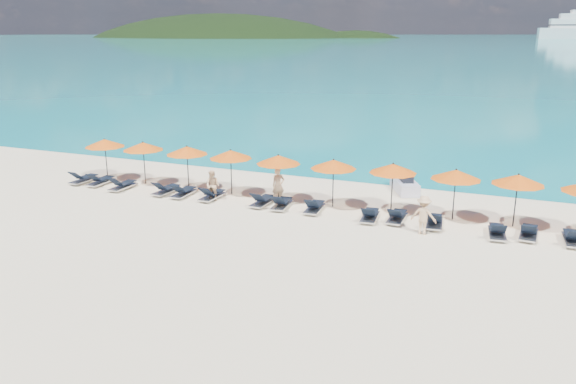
% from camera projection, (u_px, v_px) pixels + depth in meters
% --- Properties ---
extents(ground, '(1400.00, 1400.00, 0.00)m').
position_uv_depth(ground, '(259.00, 242.00, 21.60)').
color(ground, beige).
extents(sea, '(1600.00, 1300.00, 0.01)m').
position_uv_depth(sea, '(514.00, 38.00, 609.67)').
color(sea, '#1FA9B2').
rests_on(sea, ground).
extents(headland_main, '(374.00, 242.00, 126.50)m').
position_uv_depth(headland_main, '(218.00, 73.00, 621.02)').
color(headland_main, black).
rests_on(headland_main, ground).
extents(headland_small, '(162.00, 126.00, 85.50)m').
position_uv_depth(headland_small, '(354.00, 73.00, 584.15)').
color(headland_small, black).
rests_on(headland_small, ground).
extents(jetski, '(1.92, 2.69, 0.90)m').
position_uv_depth(jetski, '(405.00, 184.00, 28.26)').
color(jetski, silver).
rests_on(jetski, ground).
extents(beachgoer_a, '(0.72, 0.70, 1.66)m').
position_uv_depth(beachgoer_a, '(278.00, 186.00, 26.31)').
color(beachgoer_a, '#DEB182').
rests_on(beachgoer_a, ground).
extents(beachgoer_b, '(0.72, 0.43, 1.46)m').
position_uv_depth(beachgoer_b, '(213.00, 186.00, 26.68)').
color(beachgoer_b, '#DEB182').
rests_on(beachgoer_b, ground).
extents(beachgoer_c, '(1.06, 0.56, 1.58)m').
position_uv_depth(beachgoer_c, '(424.00, 215.00, 22.23)').
color(beachgoer_c, '#DEB182').
rests_on(beachgoer_c, ground).
extents(umbrella_0, '(2.10, 2.10, 2.28)m').
position_uv_depth(umbrella_0, '(105.00, 143.00, 30.10)').
color(umbrella_0, black).
rests_on(umbrella_0, ground).
extents(umbrella_1, '(2.10, 2.10, 2.28)m').
position_uv_depth(umbrella_1, '(143.00, 146.00, 29.26)').
color(umbrella_1, black).
rests_on(umbrella_1, ground).
extents(umbrella_2, '(2.10, 2.10, 2.28)m').
position_uv_depth(umbrella_2, '(187.00, 150.00, 28.25)').
color(umbrella_2, black).
rests_on(umbrella_2, ground).
extents(umbrella_3, '(2.10, 2.10, 2.28)m').
position_uv_depth(umbrella_3, '(231.00, 154.00, 27.36)').
color(umbrella_3, black).
rests_on(umbrella_3, ground).
extents(umbrella_4, '(2.10, 2.10, 2.28)m').
position_uv_depth(umbrella_4, '(278.00, 160.00, 26.25)').
color(umbrella_4, black).
rests_on(umbrella_4, ground).
extents(umbrella_5, '(2.10, 2.10, 2.28)m').
position_uv_depth(umbrella_5, '(333.00, 164.00, 25.34)').
color(umbrella_5, black).
rests_on(umbrella_5, ground).
extents(umbrella_6, '(2.10, 2.10, 2.28)m').
position_uv_depth(umbrella_6, '(393.00, 168.00, 24.58)').
color(umbrella_6, black).
rests_on(umbrella_6, ground).
extents(umbrella_7, '(2.10, 2.10, 2.28)m').
position_uv_depth(umbrella_7, '(456.00, 175.00, 23.54)').
color(umbrella_7, black).
rests_on(umbrella_7, ground).
extents(umbrella_8, '(2.10, 2.10, 2.28)m').
position_uv_depth(umbrella_8, '(518.00, 180.00, 22.75)').
color(umbrella_8, black).
rests_on(umbrella_8, ground).
extents(lounger_0, '(0.72, 1.73, 0.66)m').
position_uv_depth(lounger_0, '(84.00, 179.00, 29.88)').
color(lounger_0, silver).
rests_on(lounger_0, ground).
extents(lounger_1, '(0.62, 1.70, 0.66)m').
position_uv_depth(lounger_1, '(101.00, 181.00, 29.49)').
color(lounger_1, silver).
rests_on(lounger_1, ground).
extents(lounger_2, '(0.65, 1.71, 0.66)m').
position_uv_depth(lounger_2, '(123.00, 185.00, 28.64)').
color(lounger_2, silver).
rests_on(lounger_2, ground).
extents(lounger_3, '(0.76, 1.74, 0.66)m').
position_uv_depth(lounger_3, '(166.00, 189.00, 27.86)').
color(lounger_3, silver).
rests_on(lounger_3, ground).
extents(lounger_4, '(0.66, 1.71, 0.66)m').
position_uv_depth(lounger_4, '(183.00, 192.00, 27.45)').
color(lounger_4, silver).
rests_on(lounger_4, ground).
extents(lounger_5, '(0.69, 1.72, 0.66)m').
position_uv_depth(lounger_5, '(212.00, 195.00, 26.95)').
color(lounger_5, silver).
rests_on(lounger_5, ground).
extents(lounger_6, '(0.70, 1.73, 0.66)m').
position_uv_depth(lounger_6, '(263.00, 201.00, 26.04)').
color(lounger_6, silver).
rests_on(lounger_6, ground).
extents(lounger_7, '(0.77, 1.75, 0.66)m').
position_uv_depth(lounger_7, '(282.00, 203.00, 25.63)').
color(lounger_7, silver).
rests_on(lounger_7, ground).
extents(lounger_8, '(0.74, 1.74, 0.66)m').
position_uv_depth(lounger_8, '(314.00, 207.00, 25.14)').
color(lounger_8, silver).
rests_on(lounger_8, ground).
extents(lounger_9, '(0.76, 1.75, 0.66)m').
position_uv_depth(lounger_9, '(370.00, 215.00, 24.00)').
color(lounger_9, silver).
rests_on(lounger_9, ground).
extents(lounger_10, '(0.64, 1.71, 0.66)m').
position_uv_depth(lounger_10, '(397.00, 216.00, 23.84)').
color(lounger_10, silver).
rests_on(lounger_10, ground).
extents(lounger_11, '(0.78, 1.75, 0.66)m').
position_uv_depth(lounger_11, '(435.00, 221.00, 23.23)').
color(lounger_11, silver).
rests_on(lounger_11, ground).
extents(lounger_12, '(0.78, 1.75, 0.66)m').
position_uv_depth(lounger_12, '(497.00, 231.00, 22.06)').
color(lounger_12, silver).
rests_on(lounger_12, ground).
extents(lounger_13, '(0.75, 1.74, 0.66)m').
position_uv_depth(lounger_13, '(529.00, 232.00, 21.96)').
color(lounger_13, silver).
rests_on(lounger_13, ground).
extents(lounger_14, '(0.71, 1.73, 0.66)m').
position_uv_depth(lounger_14, '(573.00, 238.00, 21.37)').
color(lounger_14, silver).
rests_on(lounger_14, ground).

